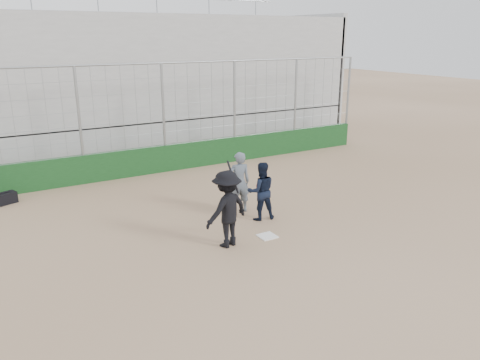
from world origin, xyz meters
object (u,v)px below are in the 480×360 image
umpire (239,185)px  equipment_bag (2,199)px  batter_at_plate (227,209)px  catcher_crouched (261,201)px

umpire → equipment_bag: bearing=-21.5°
batter_at_plate → catcher_crouched: batter_at_plate is taller
umpire → equipment_bag: size_ratio=1.84×
catcher_crouched → equipment_bag: bearing=141.1°
batter_at_plate → equipment_bag: bearing=127.2°
batter_at_plate → equipment_bag: batter_at_plate is taller
catcher_crouched → equipment_bag: catcher_crouched is taller
catcher_crouched → batter_at_plate: bearing=-148.3°
umpire → equipment_bag: umpire is taller
catcher_crouched → umpire: size_ratio=0.70×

